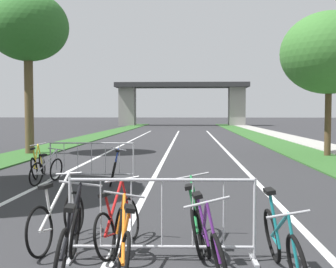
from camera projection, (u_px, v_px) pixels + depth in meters
name	position (u px, v px, depth m)	size (l,w,h in m)	color
grass_verge_left	(90.00, 138.00, 31.08)	(2.18, 70.15, 0.05)	#2D5B26
grass_verge_right	(261.00, 138.00, 30.48)	(2.18, 70.15, 0.05)	#2D5B26
sidewalk_path_right	(290.00, 138.00, 30.38)	(1.91, 70.15, 0.08)	#9E9B93
lane_stripe_center	(170.00, 148.00, 22.40)	(0.14, 40.58, 0.01)	silver
lane_stripe_right_lane	(223.00, 148.00, 22.26)	(0.14, 40.58, 0.01)	silver
lane_stripe_left_lane	(117.00, 147.00, 22.53)	(0.14, 40.58, 0.01)	silver
overpass_bridge	(182.00, 96.00, 59.78)	(18.57, 4.14, 6.01)	#2D2D30
tree_left_cypress_far	(28.00, 28.00, 18.67)	(3.57, 3.57, 7.17)	brown
tree_right_maple_mid	(329.00, 53.00, 17.75)	(4.04, 4.04, 6.08)	#4C3823
crowd_barrier_nearest	(162.00, 220.00, 5.33)	(2.39, 0.51, 1.05)	#ADADB2
crowd_barrier_second	(92.00, 162.00, 11.65)	(2.39, 0.50, 1.05)	#ADADB2
bicycle_white_0	(58.00, 219.00, 5.96)	(0.42, 1.70, 0.99)	black
bicycle_orange_1	(120.00, 244.00, 4.81)	(0.55, 1.76, 0.91)	black
bicycle_blue_2	(114.00, 170.00, 11.18)	(0.46, 1.72, 0.92)	black
bicycle_purple_3	(210.00, 243.00, 4.89)	(0.52, 1.72, 1.01)	black
bicycle_silver_4	(47.00, 170.00, 11.15)	(0.66, 1.55, 0.91)	black
bicycle_yellow_5	(38.00, 165.00, 12.26)	(0.60, 1.69, 0.97)	black
bicycle_teal_6	(283.00, 246.00, 4.75)	(0.44, 1.77, 0.98)	black
bicycle_red_7	(118.00, 223.00, 5.80)	(0.53, 1.58, 0.95)	black
bicycle_black_8	(69.00, 241.00, 4.92)	(0.54, 1.69, 1.02)	black
bicycle_green_9	(197.00, 220.00, 5.91)	(0.54, 1.74, 0.98)	black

